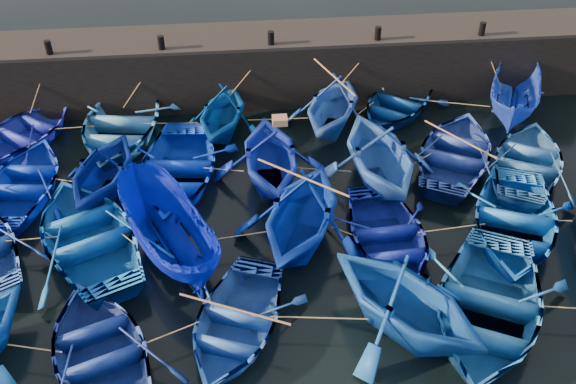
{
  "coord_description": "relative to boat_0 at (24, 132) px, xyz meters",
  "views": [
    {
      "loc": [
        -1.53,
        -12.29,
        13.16
      ],
      "look_at": [
        0.0,
        3.2,
        0.7
      ],
      "focal_mm": 40.0,
      "sensor_mm": 36.0,
      "label": 1
    }
  ],
  "objects": [
    {
      "name": "boat_3",
      "position": [
        11.15,
        -0.16,
        0.61
      ],
      "size": [
        4.99,
        5.26,
        2.18
      ],
      "primitive_type": "imported",
      "rotation": [
        0.0,
        0.0,
        -0.44
      ],
      "color": "blue",
      "rests_on": "ground"
    },
    {
      "name": "mooring_ropes",
      "position": [
        9.28,
        -2.66,
        0.41
      ],
      "size": [
        18.16,
        12.0,
        2.1
      ],
      "color": "tan",
      "rests_on": "ground"
    },
    {
      "name": "boat_12",
      "position": [
        17.36,
        -3.5,
        0.02
      ],
      "size": [
        5.28,
        5.85,
        1.0
      ],
      "primitive_type": "imported",
      "rotation": [
        0.0,
        0.0,
        2.65
      ],
      "color": "#286199",
      "rests_on": "ground"
    },
    {
      "name": "boat_11",
      "position": [
        15.07,
        -2.81,
        0.05
      ],
      "size": [
        5.56,
        6.16,
        1.05
      ],
      "primitive_type": "imported",
      "rotation": [
        0.0,
        0.0,
        2.66
      ],
      "color": "navy",
      "rests_on": "ground"
    },
    {
      "name": "boat_5",
      "position": [
        18.11,
        -0.02,
        0.46
      ],
      "size": [
        3.68,
        5.15,
        1.87
      ],
      "primitive_type": "imported",
      "rotation": [
        0.0,
        0.0,
        -0.43
      ],
      "color": "blue",
      "rests_on": "ground"
    },
    {
      "name": "boat_10",
      "position": [
        12.18,
        -3.56,
        0.76
      ],
      "size": [
        4.62,
        5.18,
        2.47
      ],
      "primitive_type": "imported",
      "rotation": [
        0.0,
        0.0,
        3.27
      ],
      "color": "blue",
      "rests_on": "ground"
    },
    {
      "name": "bollard_1",
      "position": [
        5.08,
        1.78,
        2.39
      ],
      "size": [
        0.24,
        0.24,
        0.5
      ],
      "primitive_type": "cylinder",
      "color": "black",
      "rests_on": "quay_top"
    },
    {
      "name": "boat_17",
      "position": [
        11.8,
        -6.69,
        0.0
      ],
      "size": [
        3.6,
        4.82,
        0.96
      ],
      "primitive_type": "imported",
      "rotation": [
        0.0,
        0.0,
        0.07
      ],
      "color": "navy",
      "rests_on": "ground"
    },
    {
      "name": "quay_wall",
      "position": [
        9.08,
        2.68,
        0.77
      ],
      "size": [
        26.0,
        2.5,
        2.5
      ],
      "primitive_type": "cube",
      "color": "black",
      "rests_on": "ground"
    },
    {
      "name": "boat_4",
      "position": [
        13.79,
        0.71,
        -0.01
      ],
      "size": [
        5.3,
        5.49,
        0.93
      ],
      "primitive_type": "imported",
      "rotation": [
        0.0,
        0.0,
        -0.68
      ],
      "color": "navy",
      "rests_on": "ground"
    },
    {
      "name": "boat_0",
      "position": [
        0.0,
        0.0,
        0.0
      ],
      "size": [
        5.34,
        5.64,
        0.95
      ],
      "primitive_type": "imported",
      "rotation": [
        0.0,
        0.0,
        2.52
      ],
      "color": "#17229C",
      "rests_on": "ground"
    },
    {
      "name": "boat_23",
      "position": [
        11.52,
        -9.74,
        0.72
      ],
      "size": [
        5.94,
        6.02,
        2.4
      ],
      "primitive_type": "imported",
      "rotation": [
        0.0,
        0.0,
        0.7
      ],
      "color": "#0F4BA3",
      "rests_on": "ground"
    },
    {
      "name": "boat_6",
      "position": [
        0.67,
        -2.99,
        0.01
      ],
      "size": [
        3.84,
        5.0,
        0.97
      ],
      "primitive_type": "imported",
      "rotation": [
        0.0,
        0.0,
        3.03
      ],
      "color": "#0521A5",
      "rests_on": "ground"
    },
    {
      "name": "boat_14",
      "position": [
        3.14,
        -5.84,
        0.09
      ],
      "size": [
        5.86,
        6.64,
        1.14
      ],
      "primitive_type": "imported",
      "rotation": [
        0.0,
        0.0,
        3.57
      ],
      "color": "#0C4E9E",
      "rests_on": "ground"
    },
    {
      "name": "boat_21",
      "position": [
        4.0,
        -10.03,
        0.01
      ],
      "size": [
        4.84,
        5.62,
        0.98
      ],
      "primitive_type": "imported",
      "rotation": [
        0.0,
        0.0,
        3.51
      ],
      "color": "navy",
      "rests_on": "ground"
    },
    {
      "name": "boat_24",
      "position": [
        13.72,
        -9.67,
        0.11
      ],
      "size": [
        6.17,
        6.89,
        1.18
      ],
      "primitive_type": "imported",
      "rotation": [
        0.0,
        0.0,
        -0.46
      ],
      "color": "#1A5B96",
      "rests_on": "ground"
    },
    {
      "name": "boat_16",
      "position": [
        9.32,
        -6.2,
        0.74
      ],
      "size": [
        5.49,
        5.83,
        2.44
      ],
      "primitive_type": "imported",
      "rotation": [
        0.0,
        0.0,
        -0.4
      ],
      "color": "#062BA7",
      "rests_on": "ground"
    },
    {
      "name": "quay_top",
      "position": [
        9.08,
        2.68,
        2.08
      ],
      "size": [
        26.0,
        2.5,
        0.12
      ],
      "primitive_type": "cube",
      "color": "black",
      "rests_on": "quay_wall"
    },
    {
      "name": "boat_8",
      "position": [
        5.55,
        -2.88,
        0.08
      ],
      "size": [
        4.4,
        5.73,
        1.1
      ],
      "primitive_type": "imported",
      "rotation": [
        0.0,
        0.0,
        -0.12
      ],
      "color": "#062CD2",
      "rests_on": "ground"
    },
    {
      "name": "bollard_0",
      "position": [
        1.08,
        1.78,
        2.39
      ],
      "size": [
        0.24,
        0.24,
        0.5
      ],
      "primitive_type": "cylinder",
      "color": "black",
      "rests_on": "quay_top"
    },
    {
      "name": "loose_oars",
      "position": [
        10.7,
        -4.65,
        1.2
      ],
      "size": [
        10.07,
        11.34,
        1.59
      ],
      "color": "#99724C",
      "rests_on": "ground"
    },
    {
      "name": "bollard_4",
      "position": [
        17.08,
        1.78,
        2.39
      ],
      "size": [
        0.24,
        0.24,
        0.5
      ],
      "primitive_type": "cylinder",
      "color": "black",
      "rests_on": "quay_top"
    },
    {
      "name": "boat_7",
      "position": [
        3.31,
        -3.26,
        0.56
      ],
      "size": [
        4.35,
        4.73,
        2.08
      ],
      "primitive_type": "imported",
      "rotation": [
        0.0,
        0.0,
        2.86
      ],
      "color": "navy",
      "rests_on": "ground"
    },
    {
      "name": "bollard_2",
      "position": [
        9.08,
        1.78,
        2.39
      ],
      "size": [
        0.24,
        0.24,
        0.5
      ],
      "primitive_type": "cylinder",
      "color": "black",
      "rests_on": "quay_top"
    },
    {
      "name": "boat_18",
      "position": [
        15.66,
        -6.51,
        0.06
      ],
      "size": [
        5.4,
        6.23,
        1.08
      ],
      "primitive_type": "imported",
      "rotation": [
        0.0,
        0.0,
        -0.38
      ],
      "color": "blue",
      "rests_on": "ground"
    },
    {
      "name": "boat_1",
      "position": [
        3.41,
        0.05,
        0.12
      ],
      "size": [
        4.79,
        6.18,
        1.18
      ],
      "primitive_type": "imported",
      "rotation": [
        0.0,
        0.0,
        -0.13
      ],
      "color": "#2E6DB2",
      "rests_on": "ground"
    },
    {
      "name": "wooden_crate",
      "position": [
        8.96,
        -3.2,
        1.96
      ],
      "size": [
        0.47,
        0.41,
        0.23
      ],
      "primitive_type": "cube",
      "color": "#976D42",
      "rests_on": "boat_9"
    },
    {
      "name": "boat_2",
      "position": [
        7.14,
        -0.08,
        0.49
      ],
      "size": [
        4.06,
        4.41,
        1.94
      ],
      "primitive_type": "imported",
      "rotation": [
        0.0,
        0.0,
        -0.28
      ],
      "color": "navy",
      "rests_on": "ground"
    },
    {
      "name": "boat_22",
      "position": [
        7.26,
        -9.42,
        -0.02
      ],
      "size": [
        4.48,
        5.21,
        0.91
      ],
      "primitive_type": "imported",
      "rotation": [
        0.0,
        0.0,
        -0.36
      ],
      "color": "#1D4A9E",
      "rests_on": "ground"
    },
    {
      "name": "ground",
      "position": [
        9.08,
        -7.82,
        -0.48
      ],
      "size": [
        120.0,
        120.0,
        0.0
      ],
      "primitive_type": "plane",
      "color": "black",
      "rests_on": "ground"
    },
    {
      "name": "boat_9",
      "position": [
        8.66,
        -3.2,
        0.68
      ],
      "size": [
        3.91,
        4.5,
        2.32
      ],
      "primitive_type": "imported",
      "rotation": [
        0.0,
        0.0,
        3.17
      ],
      "color": "#0F26A2",
      "rests_on": "ground"
    },
    {
      "name": "boat_15",
      "position": [
        5.47,
        -6.45,
        0.49
      ],
      "size": [
        3.9,
        5.33,
        1.94
      ],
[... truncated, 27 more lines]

